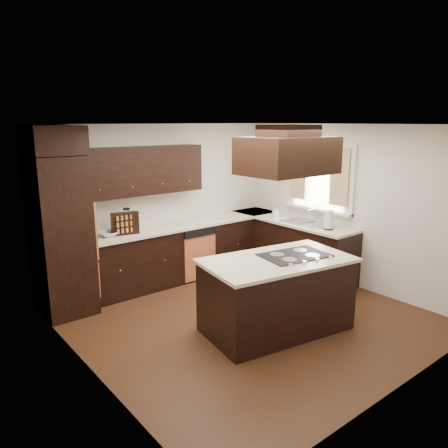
{
  "coord_description": "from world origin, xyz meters",
  "views": [
    {
      "loc": [
        -3.59,
        -3.98,
        2.54
      ],
      "look_at": [
        0.1,
        0.6,
        1.15
      ],
      "focal_mm": 35.0,
      "sensor_mm": 36.0,
      "label": 1
    }
  ],
  "objects_px": {
    "range_hood": "(288,155)",
    "spice_rack": "(125,223)",
    "oven_column": "(61,236)",
    "island": "(276,296)"
  },
  "relations": [
    {
      "from": "spice_rack",
      "to": "oven_column",
      "type": "bearing_deg",
      "value": -163.92
    },
    {
      "from": "oven_column",
      "to": "range_hood",
      "type": "height_order",
      "value": "range_hood"
    },
    {
      "from": "oven_column",
      "to": "spice_rack",
      "type": "xyz_separation_m",
      "value": [
        0.94,
        0.04,
        0.03
      ]
    },
    {
      "from": "island",
      "to": "range_hood",
      "type": "distance_m",
      "value": 1.72
    },
    {
      "from": "range_hood",
      "to": "spice_rack",
      "type": "height_order",
      "value": "range_hood"
    },
    {
      "from": "spice_rack",
      "to": "island",
      "type": "bearing_deg",
      "value": -54.47
    },
    {
      "from": "island",
      "to": "range_hood",
      "type": "bearing_deg",
      "value": -58.02
    },
    {
      "from": "oven_column",
      "to": "island",
      "type": "relative_size",
      "value": 1.22
    },
    {
      "from": "oven_column",
      "to": "island",
      "type": "distance_m",
      "value": 2.92
    },
    {
      "from": "range_hood",
      "to": "spice_rack",
      "type": "bearing_deg",
      "value": 112.05
    }
  ]
}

